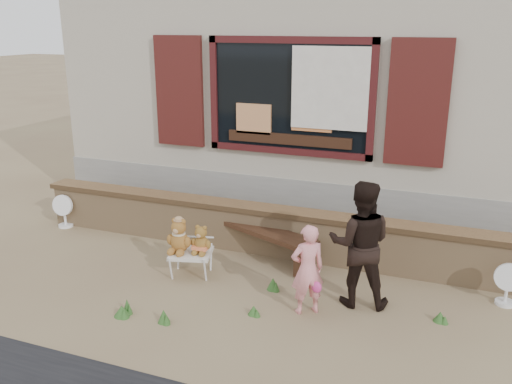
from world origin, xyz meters
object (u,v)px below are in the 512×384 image
at_px(teddy_bear_left, 179,235).
at_px(teddy_bear_right, 201,239).
at_px(folding_chair, 191,254).
at_px(adult, 360,244).
at_px(bench, 262,236).
at_px(child, 307,269).

bearing_deg(teddy_bear_left, teddy_bear_right, 0.00).
xyz_separation_m(folding_chair, adult, (2.11, 0.03, 0.45)).
relative_size(bench, folding_chair, 2.78).
xyz_separation_m(folding_chair, teddy_bear_right, (0.14, 0.04, 0.22)).
distance_m(teddy_bear_right, child, 1.55).
relative_size(folding_chair, child, 0.59).
bearing_deg(teddy_bear_left, child, -25.98).
relative_size(bench, adult, 1.16).
distance_m(folding_chair, adult, 2.16).
height_order(folding_chair, teddy_bear_right, teddy_bear_right).
distance_m(bench, adult, 1.70).
bearing_deg(teddy_bear_left, bench, 32.05).
bearing_deg(folding_chair, teddy_bear_left, -180.00).
xyz_separation_m(bench, child, (0.97, -1.19, 0.20)).
relative_size(folding_chair, teddy_bear_right, 1.64).
xyz_separation_m(bench, teddy_bear_right, (-0.52, -0.78, 0.18)).
height_order(teddy_bear_left, child, child).
bearing_deg(teddy_bear_left, adult, -13.30).
xyz_separation_m(bench, folding_chair, (-0.66, -0.82, -0.03)).
xyz_separation_m(folding_chair, child, (1.63, -0.38, 0.23)).
relative_size(folding_chair, teddy_bear_left, 1.35).
height_order(teddy_bear_left, adult, adult).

